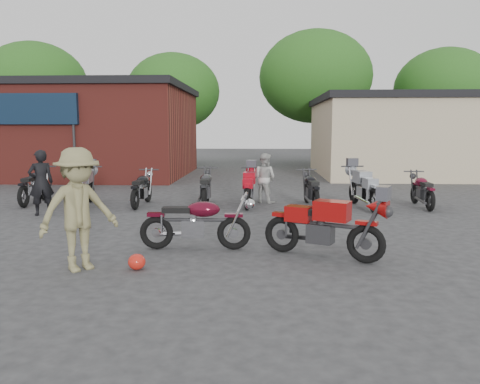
{
  "coord_description": "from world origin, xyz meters",
  "views": [
    {
      "loc": [
        0.66,
        -8.22,
        2.22
      ],
      "look_at": [
        0.21,
        1.54,
        0.9
      ],
      "focal_mm": 35.0,
      "sensor_mm": 36.0,
      "label": 1
    }
  ],
  "objects_px": {
    "person_tan": "(79,210)",
    "row_bike_1": "(84,185)",
    "vintage_motorcycle": "(197,219)",
    "row_bike_6": "(363,186)",
    "row_bike_4": "(249,186)",
    "row_bike_7": "(422,189)",
    "person_dark": "(41,183)",
    "helmet": "(137,262)",
    "row_bike_2": "(142,187)",
    "row_bike_5": "(311,187)",
    "sportbike": "(325,224)",
    "row_bike_3": "(206,186)",
    "person_light": "(265,178)",
    "row_bike_0": "(34,184)"
  },
  "relations": [
    {
      "from": "row_bike_3",
      "to": "row_bike_5",
      "type": "distance_m",
      "value": 3.04
    },
    {
      "from": "row_bike_2",
      "to": "row_bike_3",
      "type": "distance_m",
      "value": 1.86
    },
    {
      "from": "vintage_motorcycle",
      "to": "row_bike_6",
      "type": "xyz_separation_m",
      "value": [
        4.06,
        4.83,
        0.05
      ]
    },
    {
      "from": "row_bike_6",
      "to": "row_bike_2",
      "type": "bearing_deg",
      "value": 80.83
    },
    {
      "from": "row_bike_0",
      "to": "row_bike_5",
      "type": "relative_size",
      "value": 1.05
    },
    {
      "from": "helmet",
      "to": "row_bike_4",
      "type": "xyz_separation_m",
      "value": [
        1.62,
        6.33,
        0.46
      ]
    },
    {
      "from": "vintage_motorcycle",
      "to": "person_light",
      "type": "bearing_deg",
      "value": 75.87
    },
    {
      "from": "sportbike",
      "to": "person_dark",
      "type": "height_order",
      "value": "person_dark"
    },
    {
      "from": "vintage_motorcycle",
      "to": "person_dark",
      "type": "bearing_deg",
      "value": 142.28
    },
    {
      "from": "sportbike",
      "to": "helmet",
      "type": "bearing_deg",
      "value": -139.06
    },
    {
      "from": "person_dark",
      "to": "row_bike_3",
      "type": "xyz_separation_m",
      "value": [
        4.07,
        1.67,
        -0.26
      ]
    },
    {
      "from": "person_light",
      "to": "vintage_motorcycle",
      "type": "bearing_deg",
      "value": 109.74
    },
    {
      "from": "sportbike",
      "to": "row_bike_7",
      "type": "xyz_separation_m",
      "value": [
        3.48,
        5.47,
        -0.07
      ]
    },
    {
      "from": "row_bike_1",
      "to": "helmet",
      "type": "bearing_deg",
      "value": -159.94
    },
    {
      "from": "row_bike_2",
      "to": "row_bike_6",
      "type": "distance_m",
      "value": 6.36
    },
    {
      "from": "row_bike_3",
      "to": "person_tan",
      "type": "bearing_deg",
      "value": 165.59
    },
    {
      "from": "helmet",
      "to": "person_light",
      "type": "height_order",
      "value": "person_light"
    },
    {
      "from": "row_bike_0",
      "to": "row_bike_1",
      "type": "height_order",
      "value": "row_bike_1"
    },
    {
      "from": "row_bike_2",
      "to": "row_bike_5",
      "type": "xyz_separation_m",
      "value": [
        4.9,
        0.03,
        0.01
      ]
    },
    {
      "from": "row_bike_2",
      "to": "row_bike_6",
      "type": "relative_size",
      "value": 0.89
    },
    {
      "from": "person_light",
      "to": "row_bike_2",
      "type": "xyz_separation_m",
      "value": [
        -3.57,
        -0.7,
        -0.2
      ]
    },
    {
      "from": "row_bike_4",
      "to": "row_bike_7",
      "type": "distance_m",
      "value": 4.93
    },
    {
      "from": "person_dark",
      "to": "row_bike_1",
      "type": "relative_size",
      "value": 0.81
    },
    {
      "from": "row_bike_7",
      "to": "row_bike_5",
      "type": "bearing_deg",
      "value": 92.02
    },
    {
      "from": "row_bike_2",
      "to": "person_dark",
      "type": "bearing_deg",
      "value": 126.6
    },
    {
      "from": "person_light",
      "to": "row_bike_1",
      "type": "bearing_deg",
      "value": 41.86
    },
    {
      "from": "helmet",
      "to": "row_bike_1",
      "type": "xyz_separation_m",
      "value": [
        -3.15,
        6.04,
        0.48
      ]
    },
    {
      "from": "person_light",
      "to": "row_bike_5",
      "type": "xyz_separation_m",
      "value": [
        1.33,
        -0.67,
        -0.19
      ]
    },
    {
      "from": "row_bike_5",
      "to": "row_bike_7",
      "type": "height_order",
      "value": "row_bike_5"
    },
    {
      "from": "person_dark",
      "to": "row_bike_6",
      "type": "bearing_deg",
      "value": 154.31
    },
    {
      "from": "row_bike_1",
      "to": "row_bike_3",
      "type": "distance_m",
      "value": 3.51
    },
    {
      "from": "person_light",
      "to": "row_bike_5",
      "type": "distance_m",
      "value": 1.5
    },
    {
      "from": "sportbike",
      "to": "person_dark",
      "type": "relative_size",
      "value": 1.23
    },
    {
      "from": "person_dark",
      "to": "row_bike_2",
      "type": "xyz_separation_m",
      "value": [
        2.21,
        1.6,
        -0.29
      ]
    },
    {
      "from": "row_bike_3",
      "to": "row_bike_7",
      "type": "xyz_separation_m",
      "value": [
        6.19,
        0.02,
        -0.05
      ]
    },
    {
      "from": "row_bike_2",
      "to": "sportbike",
      "type": "bearing_deg",
      "value": -138.82
    },
    {
      "from": "row_bike_2",
      "to": "row_bike_4",
      "type": "distance_m",
      "value": 3.13
    },
    {
      "from": "person_dark",
      "to": "row_bike_1",
      "type": "xyz_separation_m",
      "value": [
        0.57,
        1.44,
        -0.24
      ]
    },
    {
      "from": "person_dark",
      "to": "row_bike_7",
      "type": "relative_size",
      "value": 0.91
    },
    {
      "from": "row_bike_4",
      "to": "row_bike_7",
      "type": "xyz_separation_m",
      "value": [
        4.93,
        -0.03,
        -0.05
      ]
    },
    {
      "from": "row_bike_3",
      "to": "row_bike_2",
      "type": "bearing_deg",
      "value": 89.02
    },
    {
      "from": "vintage_motorcycle",
      "to": "row_bike_5",
      "type": "bearing_deg",
      "value": 60.86
    },
    {
      "from": "vintage_motorcycle",
      "to": "row_bike_6",
      "type": "height_order",
      "value": "row_bike_6"
    },
    {
      "from": "row_bike_4",
      "to": "row_bike_7",
      "type": "relative_size",
      "value": 1.09
    },
    {
      "from": "person_tan",
      "to": "row_bike_1",
      "type": "distance_m",
      "value": 6.51
    },
    {
      "from": "row_bike_0",
      "to": "row_bike_4",
      "type": "xyz_separation_m",
      "value": [
        6.43,
        -0.11,
        -0.0
      ]
    },
    {
      "from": "row_bike_1",
      "to": "row_bike_7",
      "type": "bearing_deg",
      "value": -95.95
    },
    {
      "from": "vintage_motorcycle",
      "to": "row_bike_2",
      "type": "distance_m",
      "value": 5.42
    },
    {
      "from": "vintage_motorcycle",
      "to": "person_dark",
      "type": "relative_size",
      "value": 1.17
    },
    {
      "from": "person_tan",
      "to": "row_bike_4",
      "type": "height_order",
      "value": "person_tan"
    }
  ]
}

